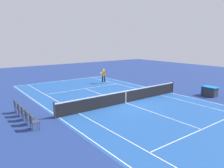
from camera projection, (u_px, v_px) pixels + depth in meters
ground_plane at (126, 103)px, 16.63m from camera, size 60.00×60.00×0.00m
court_slab at (126, 103)px, 16.63m from camera, size 24.20×11.40×0.00m
court_line_markings at (126, 103)px, 16.63m from camera, size 23.85×11.05×0.01m
tennis_net at (126, 97)px, 16.54m from camera, size 0.10×11.70×1.08m
tennis_player_near at (104, 75)px, 24.26m from camera, size 1.18×0.75×1.70m
tennis_ball at (110, 89)px, 21.33m from camera, size 0.07×0.07×0.07m
spectator_chair_0 at (33, 121)px, 11.43m from camera, size 0.44×0.44×0.88m
spectator_chair_1 at (28, 117)px, 12.12m from camera, size 0.44×0.44×0.88m
spectator_chair_2 at (24, 112)px, 12.81m from camera, size 0.44×0.44×0.88m
spectator_chair_3 at (20, 109)px, 13.50m from camera, size 0.44×0.44×0.88m
spectator_chair_4 at (17, 106)px, 14.19m from camera, size 0.44×0.44×0.88m
equipment_cart_tarped at (210, 91)px, 18.61m from camera, size 1.25×0.84×0.85m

